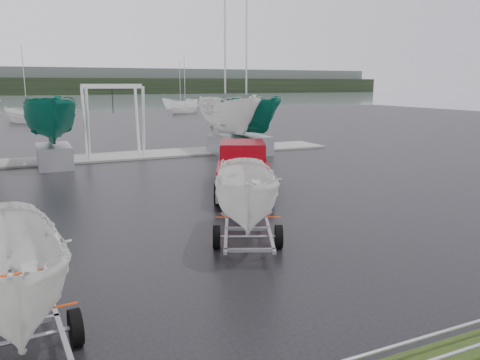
{
  "coord_description": "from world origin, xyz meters",
  "views": [
    {
      "loc": [
        -2.87,
        -13.99,
        4.17
      ],
      "look_at": [
        3.09,
        -1.0,
        1.2
      ],
      "focal_mm": 35.0,
      "sensor_mm": 36.0,
      "label": 1
    }
  ],
  "objects_px": {
    "trailer_hitched": "(248,145)",
    "pickup_truck": "(243,167)",
    "boat_hoist": "(113,110)",
    "trailer_parked": "(5,191)"
  },
  "relations": [
    {
      "from": "trailer_parked",
      "to": "boat_hoist",
      "type": "xyz_separation_m",
      "value": [
        4.9,
        19.45,
        0.06
      ]
    },
    {
      "from": "trailer_hitched",
      "to": "boat_hoist",
      "type": "distance_m",
      "value": 16.48
    },
    {
      "from": "trailer_hitched",
      "to": "pickup_truck",
      "type": "bearing_deg",
      "value": 90.0
    },
    {
      "from": "pickup_truck",
      "to": "boat_hoist",
      "type": "height_order",
      "value": "boat_hoist"
    },
    {
      "from": "pickup_truck",
      "to": "trailer_hitched",
      "type": "xyz_separation_m",
      "value": [
        -2.54,
        -5.75,
        1.67
      ]
    },
    {
      "from": "trailer_hitched",
      "to": "trailer_parked",
      "type": "relative_size",
      "value": 1.01
    },
    {
      "from": "pickup_truck",
      "to": "trailer_parked",
      "type": "bearing_deg",
      "value": -108.41
    },
    {
      "from": "trailer_hitched",
      "to": "boat_hoist",
      "type": "height_order",
      "value": "trailer_hitched"
    },
    {
      "from": "boat_hoist",
      "to": "trailer_parked",
      "type": "bearing_deg",
      "value": -104.14
    },
    {
      "from": "trailer_parked",
      "to": "boat_hoist",
      "type": "distance_m",
      "value": 20.06
    }
  ]
}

